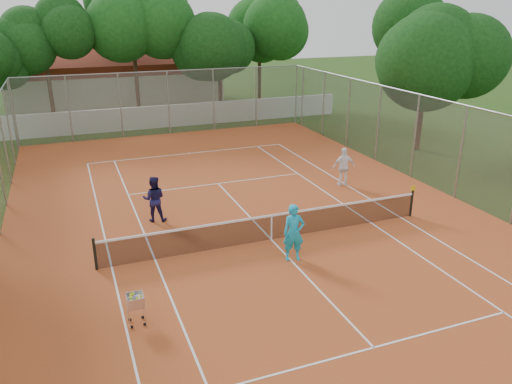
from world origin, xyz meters
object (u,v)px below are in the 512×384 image
object	(u,v)px
player_far_right	(344,167)
ball_hopper	(136,308)
clubhouse	(115,78)
player_near	(294,233)
player_far_left	(154,199)
tennis_net	(271,227)

from	to	relation	value
player_far_right	ball_hopper	size ratio (longest dim) A/B	1.93
player_far_right	ball_hopper	bearing A→B (deg)	43.28
clubhouse	player_far_right	bearing A→B (deg)	-73.65
player_near	player_far_left	world-z (taller)	player_near
player_near	ball_hopper	world-z (taller)	player_near
tennis_net	player_far_right	size ratio (longest dim) A/B	6.65
clubhouse	ball_hopper	bearing A→B (deg)	-95.61
clubhouse	player_far_left	xyz separation A→B (m)	(-1.51, -25.83, -1.29)
player_near	player_far_left	xyz separation A→B (m)	(-3.61, 4.76, -0.06)
player_far_left	ball_hopper	world-z (taller)	player_far_left
ball_hopper	player_far_left	bearing A→B (deg)	75.53
player_near	player_far_right	size ratio (longest dim) A/B	1.06
player_far_left	player_far_right	distance (m)	8.86
tennis_net	clubhouse	bearing A→B (deg)	93.95
clubhouse	player_far_right	distance (m)	25.97
player_near	ball_hopper	xyz separation A→B (m)	(-5.28, -1.76, -0.48)
tennis_net	ball_hopper	xyz separation A→B (m)	(-5.18, -3.35, -0.03)
player_near	tennis_net	bearing A→B (deg)	107.66
player_far_left	ball_hopper	size ratio (longest dim) A/B	1.92
player_far_right	player_near	bearing A→B (deg)	55.47
tennis_net	player_near	distance (m)	1.66
clubhouse	player_near	distance (m)	30.69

